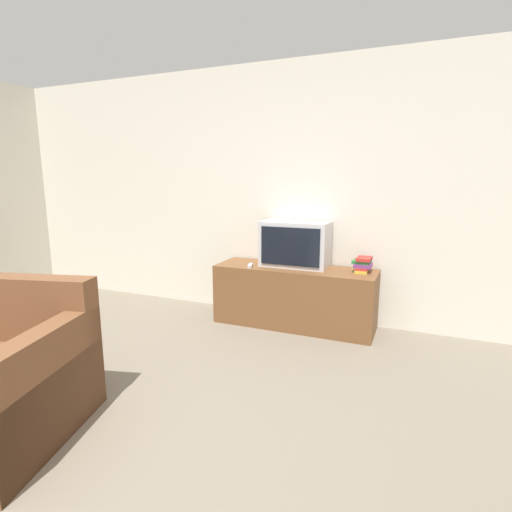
# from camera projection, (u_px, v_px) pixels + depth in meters

# --- Properties ---
(wall_back) EXTENTS (9.00, 0.06, 2.60)m
(wall_back) POSITION_uv_depth(u_px,v_px,m) (246.00, 193.00, 4.31)
(wall_back) COLOR silver
(wall_back) RESTS_ON ground_plane
(tv_stand) EXTENTS (1.58, 0.50, 0.59)m
(tv_stand) POSITION_uv_depth(u_px,v_px,m) (294.00, 296.00, 3.99)
(tv_stand) COLOR brown
(tv_stand) RESTS_ON ground_plane
(television) EXTENTS (0.66, 0.36, 0.45)m
(television) POSITION_uv_depth(u_px,v_px,m) (295.00, 244.00, 3.96)
(television) COLOR silver
(television) RESTS_ON tv_stand
(book_stack) EXTENTS (0.18, 0.21, 0.14)m
(book_stack) POSITION_uv_depth(u_px,v_px,m) (363.00, 264.00, 3.73)
(book_stack) COLOR gold
(book_stack) RESTS_ON tv_stand
(remote_on_stand) EXTENTS (0.08, 0.15, 0.02)m
(remote_on_stand) POSITION_uv_depth(u_px,v_px,m) (250.00, 266.00, 3.96)
(remote_on_stand) COLOR #B7B7B7
(remote_on_stand) RESTS_ON tv_stand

